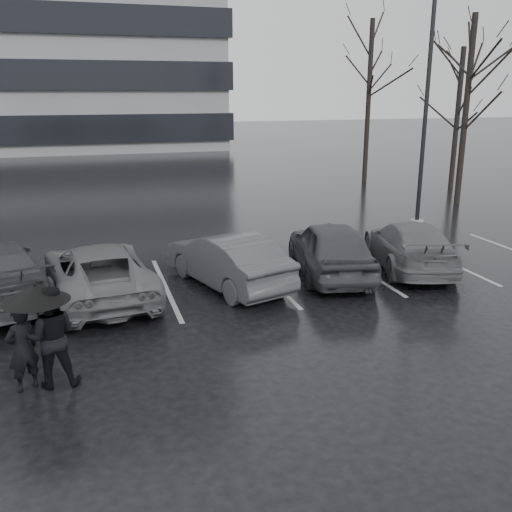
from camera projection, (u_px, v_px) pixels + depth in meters
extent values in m
plane|color=black|center=(277.00, 313.00, 13.13)|extent=(160.00, 160.00, 0.00)
imported|color=black|center=(331.00, 248.00, 15.67)|extent=(2.62, 4.73, 1.52)
imported|color=#2A2A2D|center=(228.00, 260.00, 14.78)|extent=(2.69, 4.52, 1.41)
imported|color=#444447|center=(99.00, 271.00, 13.87)|extent=(2.81, 5.15, 1.37)
imported|color=#444447|center=(410.00, 245.00, 16.30)|extent=(3.07, 4.96, 1.34)
imported|color=black|center=(22.00, 349.00, 9.58)|extent=(0.66, 0.59, 1.51)
imported|color=black|center=(51.00, 337.00, 9.68)|extent=(0.90, 0.71, 1.81)
cylinder|color=black|center=(41.00, 343.00, 9.66)|extent=(0.02, 0.02, 1.61)
cone|color=black|center=(35.00, 293.00, 9.40)|extent=(1.11, 1.11, 0.28)
sphere|color=black|center=(34.00, 285.00, 9.36)|extent=(0.05, 0.05, 0.05)
cylinder|color=gray|center=(417.00, 222.00, 21.68)|extent=(0.49, 0.49, 0.19)
cylinder|color=black|center=(426.00, 106.00, 20.48)|extent=(0.16, 0.16, 8.76)
cube|color=#9E9EA0|center=(52.00, 298.00, 14.03)|extent=(0.12, 5.00, 0.00)
cube|color=#9E9EA0|center=(166.00, 287.00, 14.81)|extent=(0.12, 5.00, 0.00)
cube|color=#9E9EA0|center=(268.00, 277.00, 15.60)|extent=(0.12, 5.00, 0.00)
cube|color=#9E9EA0|center=(360.00, 268.00, 16.38)|extent=(0.12, 5.00, 0.00)
cube|color=#9E9EA0|center=(444.00, 260.00, 17.16)|extent=(0.12, 5.00, 0.00)
cylinder|color=black|center=(466.00, 112.00, 24.55)|extent=(0.26, 0.26, 8.00)
cylinder|color=black|center=(457.00, 119.00, 29.06)|extent=(0.26, 0.26, 7.00)
cylinder|color=black|center=(368.00, 103.00, 30.63)|extent=(0.26, 0.26, 8.50)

